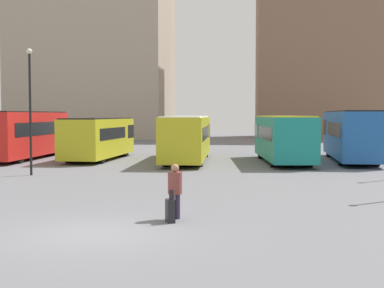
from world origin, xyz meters
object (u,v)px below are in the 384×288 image
at_px(bus_2, 187,137).
at_px(suitcase, 170,211).
at_px(bus_3, 283,137).
at_px(bus_0, 26,133).
at_px(lamp_post_2, 30,102).
at_px(bus_4, 351,134).
at_px(traveler, 175,186).
at_px(bus_1, 99,137).

height_order(bus_2, suitcase, bus_2).
bearing_deg(bus_2, suitcase, -176.68).
bearing_deg(bus_2, bus_3, -95.27).
height_order(bus_0, lamp_post_2, lamp_post_2).
bearing_deg(suitcase, bus_2, -16.33).
xyz_separation_m(bus_0, bus_2, (11.36, -0.85, -0.17)).
height_order(bus_4, suitcase, bus_4).
height_order(bus_0, traveler, bus_0).
bearing_deg(bus_0, bus_4, -89.47).
xyz_separation_m(bus_0, lamp_post_2, (4.31, -9.81, 1.91)).
bearing_deg(bus_0, lamp_post_2, -155.94).
relative_size(bus_1, bus_2, 0.80).
bearing_deg(bus_4, bus_3, 110.52).
relative_size(bus_3, bus_4, 0.91).
height_order(bus_0, bus_1, bus_0).
relative_size(traveler, lamp_post_2, 0.26).
relative_size(bus_1, traveler, 5.68).
relative_size(traveler, suitcase, 1.71).
bearing_deg(lamp_post_2, bus_2, 51.78).
xyz_separation_m(bus_0, bus_4, (22.08, 0.07, 0.02)).
bearing_deg(bus_4, bus_0, 93.48).
height_order(bus_4, traveler, bus_4).
relative_size(bus_0, bus_2, 0.94).
distance_m(bus_1, lamp_post_2, 9.95).
height_order(bus_0, bus_4, bus_4).
height_order(bus_1, bus_4, bus_4).
relative_size(bus_1, bus_4, 0.83).
distance_m(bus_1, suitcase, 22.16).
bearing_deg(suitcase, bus_4, -44.27).
height_order(traveler, lamp_post_2, lamp_post_2).
bearing_deg(suitcase, bus_3, -34.07).
relative_size(bus_2, suitcase, 12.18).
relative_size(bus_3, lamp_post_2, 1.59).
bearing_deg(lamp_post_2, traveler, -50.97).
distance_m(bus_2, traveler, 19.64).
relative_size(suitcase, lamp_post_2, 0.15).
relative_size(bus_4, lamp_post_2, 1.75).
xyz_separation_m(bus_0, bus_3, (17.56, -1.33, -0.16)).
bearing_deg(traveler, bus_1, 0.19).
xyz_separation_m(bus_2, bus_3, (6.19, -0.48, 0.00)).
height_order(bus_1, bus_3, bus_3).
xyz_separation_m(bus_1, bus_3, (12.31, -1.18, 0.08)).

